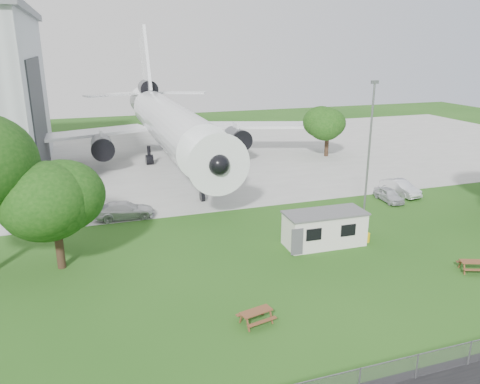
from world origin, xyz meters
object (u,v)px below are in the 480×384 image
object	(u,v)px
airliner	(168,121)
picnic_east	(473,271)
site_cabin	(325,228)
picnic_west	(256,323)

from	to	relation	value
airliner	picnic_east	distance (m)	40.48
site_cabin	picnic_east	xyz separation A→B (m)	(7.39, -7.23, -1.31)
site_cabin	airliner	bearing A→B (deg)	101.59
airliner	site_cabin	world-z (taller)	airliner
airliner	picnic_west	distance (m)	39.27
site_cabin	picnic_west	size ratio (longest dim) A/B	3.77
picnic_west	picnic_east	world-z (taller)	same
picnic_east	airliner	bearing A→B (deg)	130.79
airliner	picnic_east	bearing A→B (deg)	-70.12
picnic_west	airliner	bearing A→B (deg)	74.09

